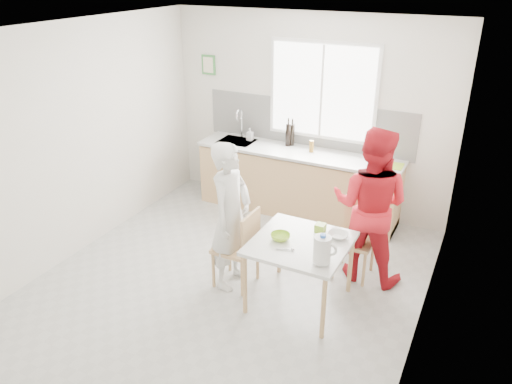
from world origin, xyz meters
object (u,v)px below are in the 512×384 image
milk_jug (323,249)px  wine_bottle_b (292,135)px  wine_bottle_a (288,135)px  bowl_white (338,235)px  bowl_green (280,237)px  chair_left (241,245)px  person_white (231,216)px  dining_table (300,248)px  person_red (370,206)px  chair_far (357,234)px

milk_jug → wine_bottle_b: 2.74m
wine_bottle_a → wine_bottle_b: 0.06m
milk_jug → wine_bottle_a: wine_bottle_a is taller
bowl_white → wine_bottle_b: (-1.29, 1.87, 0.32)m
bowl_green → bowl_white: (0.50, 0.29, -0.01)m
wine_bottle_a → bowl_white: bearing=-53.9°
bowl_green → milk_jug: (0.52, -0.24, 0.12)m
wine_bottle_b → bowl_green: bearing=-70.0°
milk_jug → wine_bottle_b: bearing=119.3°
chair_left → bowl_green: (0.48, -0.06, 0.26)m
person_white → wine_bottle_a: bearing=7.0°
bowl_green → wine_bottle_b: wine_bottle_b is taller
bowl_white → dining_table: bearing=-140.9°
person_white → person_red: bearing=-57.7°
person_white → bowl_green: size_ratio=8.29×
chair_far → person_white: 1.45m
person_red → wine_bottle_b: size_ratio=5.85×
person_white → milk_jug: bearing=-104.0°
chair_left → wine_bottle_a: wine_bottle_a is taller
person_red → wine_bottle_a: person_red is taller
dining_table → wine_bottle_b: (-0.99, 2.11, 0.42)m
person_red → wine_bottle_b: person_red is taller
chair_far → wine_bottle_b: (-1.35, 1.30, 0.58)m
person_red → wine_bottle_b: (-1.46, 1.32, 0.19)m
dining_table → bowl_white: bearing=39.1°
person_red → bowl_green: 1.09m
chair_left → bowl_white: (0.98, 0.24, 0.25)m
chair_far → wine_bottle_b: size_ratio=2.94×
dining_table → wine_bottle_b: wine_bottle_b is taller
chair_left → person_white: bearing=-90.0°
wine_bottle_a → wine_bottle_b: (0.04, 0.05, -0.01)m
chair_far → milk_jug: (-0.04, -1.10, 0.39)m
bowl_green → wine_bottle_b: (-0.78, 2.16, 0.32)m
bowl_green → bowl_white: 0.58m
dining_table → person_white: size_ratio=0.58×
dining_table → person_white: 0.82m
person_white → wine_bottle_b: person_white is taller
dining_table → bowl_green: 0.23m
person_red → milk_jug: 1.09m
dining_table → chair_left: size_ratio=1.05×
bowl_green → wine_bottle_b: bearing=110.0°
person_red → wine_bottle_a: size_ratio=5.48×
bowl_green → chair_left: bearing=173.4°
milk_jug → wine_bottle_a: (-1.35, 2.35, 0.20)m
chair_far → bowl_green: 1.06m
bowl_green → wine_bottle_a: wine_bottle_a is taller
person_white → bowl_green: 0.60m
chair_left → wine_bottle_b: (-0.30, 2.11, 0.57)m
bowl_green → milk_jug: 0.59m
chair_left → wine_bottle_b: wine_bottle_b is taller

